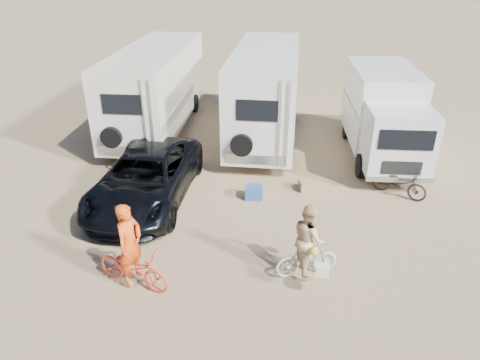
% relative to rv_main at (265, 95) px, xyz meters
% --- Properties ---
extents(ground, '(140.00, 140.00, 0.00)m').
position_rel_rv_main_xyz_m(ground, '(0.29, -7.43, -1.76)').
color(ground, '#A18660').
rests_on(ground, ground).
extents(rv_main, '(2.67, 7.46, 3.51)m').
position_rel_rv_main_xyz_m(rv_main, '(0.00, 0.00, 0.00)').
color(rv_main, white).
rests_on(rv_main, ground).
extents(rv_left, '(2.96, 8.11, 3.33)m').
position_rel_rv_main_xyz_m(rv_left, '(-4.52, 0.26, -0.09)').
color(rv_left, white).
rests_on(rv_left, ground).
extents(box_truck, '(2.68, 5.88, 3.06)m').
position_rel_rv_main_xyz_m(box_truck, '(4.36, -1.11, -0.23)').
color(box_truck, silver).
rests_on(box_truck, ground).
extents(dark_suv, '(2.69, 5.48, 1.50)m').
position_rel_rv_main_xyz_m(dark_suv, '(-2.88, -5.58, -1.01)').
color(dark_suv, black).
rests_on(dark_suv, ground).
extents(bike_man, '(1.91, 1.07, 0.95)m').
position_rel_rv_main_xyz_m(bike_man, '(-1.82, -9.31, -1.28)').
color(bike_man, red).
rests_on(bike_man, ground).
extents(bike_woman, '(1.54, 0.96, 0.89)m').
position_rel_rv_main_xyz_m(bike_woman, '(1.97, -8.31, -1.31)').
color(bike_woman, '#B9C1A5').
rests_on(bike_woman, ground).
extents(rider_man, '(0.61, 0.78, 1.90)m').
position_rel_rv_main_xyz_m(rider_man, '(-1.82, -9.31, -0.81)').
color(rider_man, '#EC5013').
rests_on(rider_man, ground).
extents(rider_woman, '(0.91, 1.01, 1.70)m').
position_rel_rv_main_xyz_m(rider_woman, '(1.97, -8.31, -0.91)').
color(rider_woman, '#D3B484').
rests_on(rider_woman, ground).
extents(bike_parked, '(1.77, 1.30, 0.89)m').
position_rel_rv_main_xyz_m(bike_parked, '(4.63, -4.03, -1.31)').
color(bike_parked, black).
rests_on(bike_parked, ground).
extents(cooler, '(0.57, 0.45, 0.42)m').
position_rel_rv_main_xyz_m(cooler, '(0.27, -4.97, -1.55)').
color(cooler, '#2B4F9B').
rests_on(cooler, ground).
extents(crate, '(0.52, 0.52, 0.33)m').
position_rel_rv_main_xyz_m(crate, '(1.81, -4.17, -1.59)').
color(crate, '#8E7B4E').
rests_on(crate, ground).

